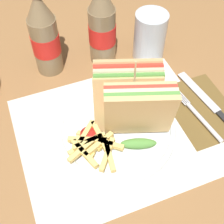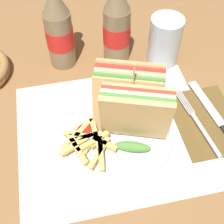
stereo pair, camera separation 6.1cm
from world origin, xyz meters
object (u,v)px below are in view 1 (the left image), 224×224
at_px(knife, 212,106).
at_px(glass_near, 149,39).
at_px(plate_main, 116,129).
at_px(coke_bottle_far, 102,26).
at_px(coke_bottle_near, 44,36).
at_px(club_sandwich, 133,104).
at_px(fork, 198,116).

height_order(knife, glass_near, glass_near).
height_order(plate_main, coke_bottle_far, coke_bottle_far).
height_order(coke_bottle_near, coke_bottle_far, same).
bearing_deg(coke_bottle_near, club_sandwich, -65.32).
relative_size(knife, glass_near, 1.85).
bearing_deg(knife, plate_main, 168.15).
distance_m(club_sandwich, coke_bottle_near, 0.26).
bearing_deg(club_sandwich, fork, -10.30).
relative_size(club_sandwich, fork, 0.92).
bearing_deg(fork, club_sandwich, 162.17).
bearing_deg(coke_bottle_near, knife, -40.00).
bearing_deg(coke_bottle_far, fork, -63.99).
bearing_deg(knife, fork, -168.64).
xyz_separation_m(coke_bottle_far, glass_near, (0.11, -0.03, -0.04)).
height_order(knife, coke_bottle_far, coke_bottle_far).
bearing_deg(knife, club_sandwich, 169.07).
relative_size(fork, coke_bottle_near, 0.82).
distance_m(plate_main, glass_near, 0.25).
relative_size(plate_main, glass_near, 2.02).
xyz_separation_m(knife, coke_bottle_far, (-0.16, 0.23, 0.09)).
relative_size(club_sandwich, glass_near, 1.41).
xyz_separation_m(knife, glass_near, (-0.06, 0.20, 0.05)).
height_order(club_sandwich, fork, club_sandwich).
distance_m(fork, glass_near, 0.22).
distance_m(fork, coke_bottle_near, 0.37).
bearing_deg(coke_bottle_far, knife, -54.85).
xyz_separation_m(club_sandwich, fork, (0.14, -0.03, -0.07)).
relative_size(club_sandwich, coke_bottle_far, 0.75).
height_order(fork, glass_near, glass_near).
xyz_separation_m(plate_main, coke_bottle_far, (0.05, 0.22, 0.08)).
relative_size(club_sandwich, knife, 0.76).
distance_m(coke_bottle_far, glass_near, 0.12).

